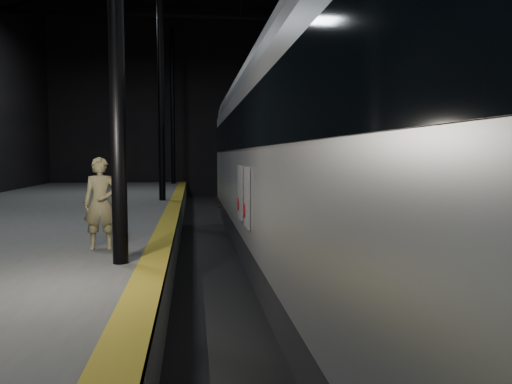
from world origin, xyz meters
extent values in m
plane|color=black|center=(0.00, 0.00, 0.00)|extent=(44.00, 44.00, 0.00)
cube|color=olive|center=(-3.25, 0.00, 1.00)|extent=(0.50, 43.80, 0.01)
cube|color=#3F3328|center=(-0.72, 0.00, 0.17)|extent=(0.08, 43.00, 0.14)
cube|color=#3F3328|center=(0.72, 0.00, 0.17)|extent=(0.08, 43.00, 0.14)
cube|color=black|center=(0.00, 0.00, 0.06)|extent=(2.40, 42.00, 0.12)
cylinder|color=black|center=(-3.80, 8.00, 6.00)|extent=(0.26, 0.26, 10.00)
cylinder|color=black|center=(3.80, 8.00, 6.00)|extent=(0.26, 0.26, 10.00)
cylinder|color=black|center=(-3.80, 20.00, 6.00)|extent=(0.26, 0.26, 10.00)
cylinder|color=black|center=(3.80, 20.00, 6.00)|extent=(0.26, 0.26, 10.00)
cube|color=black|center=(0.00, 14.00, 10.00)|extent=(23.60, 0.15, 0.18)
cube|color=#ADAFB5|center=(0.00, -2.49, 2.71)|extent=(3.09, 21.29, 3.19)
cube|color=black|center=(0.00, -2.49, 0.71)|extent=(2.82, 20.86, 0.90)
cube|color=black|center=(0.00, -2.49, 3.46)|extent=(3.15, 20.97, 0.96)
cylinder|color=slate|center=(0.00, -2.49, 4.31)|extent=(3.02, 21.07, 3.02)
cube|color=black|center=(0.00, 4.96, 0.32)|extent=(1.92, 2.34, 0.37)
cube|color=silver|center=(-1.57, -3.55, 2.08)|extent=(0.04, 0.80, 1.12)
cube|color=silver|center=(-1.57, -2.28, 2.08)|extent=(0.04, 0.80, 1.12)
cylinder|color=maroon|center=(-1.59, -3.36, 1.81)|extent=(0.03, 0.28, 0.28)
cylinder|color=maroon|center=(-1.59, -2.09, 1.81)|extent=(0.03, 0.28, 0.28)
imported|color=tan|center=(-4.36, -2.62, 1.91)|extent=(0.69, 0.48, 1.81)
camera|label=1|loc=(-2.56, -12.67, 2.85)|focal=35.00mm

